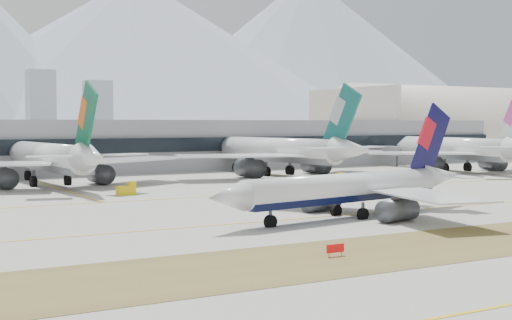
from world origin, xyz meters
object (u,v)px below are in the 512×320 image
widebody_eva (52,159)px  taxiing_airliner (353,189)px  hangar (434,155)px  widebody_cathay (281,152)px  widebody_china_air (459,150)px  terminal (95,145)px

widebody_eva → taxiing_airliner: bearing=-164.2°
widebody_eva → hangar: hangar is taller
taxiing_airliner → widebody_cathay: widebody_cathay is taller
taxiing_airliner → widebody_cathay: size_ratio=0.78×
widebody_china_air → hangar: size_ratio=0.72×
widebody_cathay → widebody_china_air: 54.59m
widebody_cathay → widebody_china_air: size_ratio=1.03×
widebody_china_air → terminal: 107.07m
widebody_eva → hangar: bearing=-73.1°
widebody_cathay → taxiing_airliner: bearing=148.5°
widebody_cathay → widebody_china_air: widebody_cathay is taller
taxiing_airliner → widebody_eva: size_ratio=0.82×
widebody_china_air → widebody_eva: bearing=92.8°
taxiing_airliner → widebody_china_air: 109.23m
taxiing_airliner → hangar: hangar is taller
widebody_cathay → terminal: widebody_cathay is taller
widebody_cathay → hangar: size_ratio=0.74×
widebody_china_air → terminal: size_ratio=0.23×
widebody_china_air → terminal: bearing=65.6°
widebody_cathay → terminal: size_ratio=0.24×
widebody_china_air → hangar: 100.65m
widebody_china_air → terminal: widebody_china_air is taller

